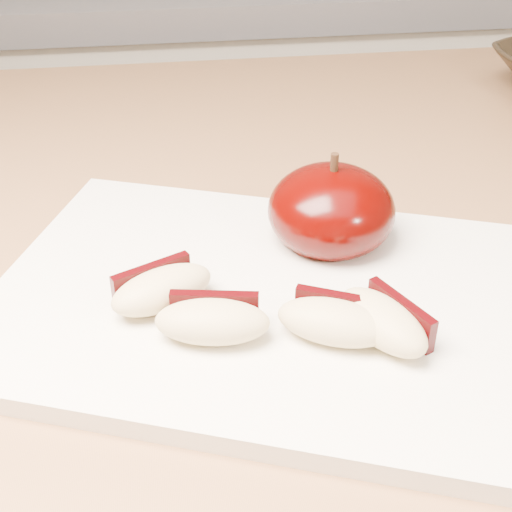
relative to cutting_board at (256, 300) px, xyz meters
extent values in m
cube|color=silver|center=(0.06, 0.84, -0.46)|extent=(2.40, 0.60, 0.90)
cube|color=olive|center=(0.06, 0.14, -0.03)|extent=(1.64, 0.64, 0.04)
cube|color=white|center=(0.00, 0.00, 0.00)|extent=(0.37, 0.32, 0.01)
ellipsoid|color=#2E0100|center=(0.06, 0.05, 0.03)|extent=(0.10, 0.10, 0.06)
cylinder|color=black|center=(0.06, 0.05, 0.06)|extent=(0.01, 0.01, 0.01)
ellipsoid|color=#D9C18A|center=(-0.05, -0.01, 0.02)|extent=(0.07, 0.05, 0.02)
cube|color=black|center=(-0.06, 0.01, 0.02)|extent=(0.05, 0.03, 0.02)
ellipsoid|color=#D9C18A|center=(-0.03, -0.04, 0.02)|extent=(0.07, 0.04, 0.02)
cube|color=black|center=(-0.03, -0.03, 0.02)|extent=(0.05, 0.01, 0.02)
ellipsoid|color=#D9C18A|center=(0.03, -0.05, 0.02)|extent=(0.07, 0.05, 0.02)
cube|color=black|center=(0.04, -0.04, 0.02)|extent=(0.05, 0.03, 0.02)
ellipsoid|color=#D9C18A|center=(0.06, -0.05, 0.02)|extent=(0.05, 0.07, 0.02)
cube|color=black|center=(0.07, -0.05, 0.02)|extent=(0.03, 0.05, 0.02)
camera|label=1|loc=(-0.05, -0.33, 0.25)|focal=50.00mm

